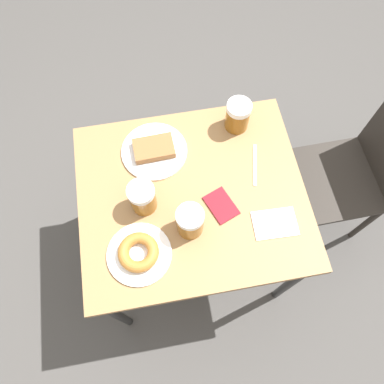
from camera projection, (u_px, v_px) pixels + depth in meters
ground_plane at (192, 247)px, 2.07m from camera, size 8.00×8.00×0.00m
table at (192, 202)px, 1.47m from camera, size 0.74×0.85×0.73m
chair at (363, 169)px, 1.70m from camera, size 0.41×0.41×0.83m
plate_with_cake at (154, 150)px, 1.46m from camera, size 0.26×0.26×0.04m
plate_with_donut at (139, 253)px, 1.29m from camera, size 0.23×0.23×0.05m
beer_mug_left at (143, 198)px, 1.32m from camera, size 0.10×0.10×0.13m
beer_mug_center at (190, 221)px, 1.29m from camera, size 0.10×0.10×0.13m
beer_mug_right at (238, 116)px, 1.46m from camera, size 0.10×0.10×0.13m
napkin_folded at (275, 223)px, 1.35m from camera, size 0.12×0.16×0.00m
fork at (255, 165)px, 1.45m from camera, size 0.18×0.06×0.00m
passport_near_edge at (221, 205)px, 1.38m from camera, size 0.15×0.13×0.01m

